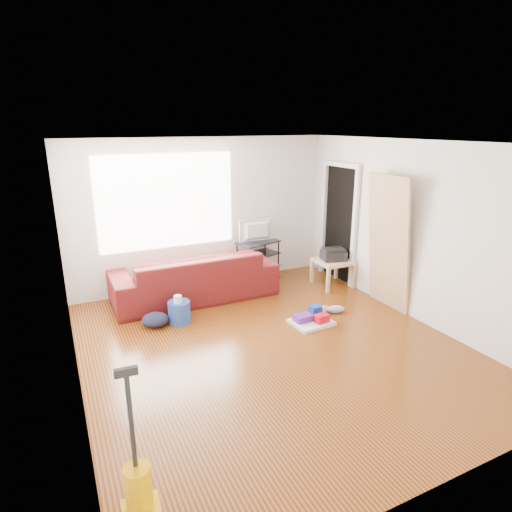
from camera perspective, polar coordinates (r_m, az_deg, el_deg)
name	(u,v)px	position (r m, az deg, el deg)	size (l,w,h in m)	color
room	(272,248)	(5.21, 2.15, 1.11)	(4.51, 5.01, 2.51)	#4E1B09
sofa	(195,297)	(7.04, -8.10, -5.48)	(2.57, 1.01, 0.75)	#4B0A18
tv_stand	(258,261)	(7.59, 0.27, -0.62)	(0.81, 0.59, 0.73)	black
tv	(258,231)	(7.44, 0.28, 3.36)	(0.65, 0.09, 0.38)	black
side_table	(333,264)	(7.47, 10.22, -1.05)	(0.58, 0.58, 0.46)	tan
printer	(333,254)	(7.42, 10.29, 0.23)	(0.45, 0.38, 0.21)	black
bucket	(180,322)	(6.25, -10.12, -8.63)	(0.31, 0.31, 0.31)	#264DAD
toilet_paper	(178,309)	(6.13, -10.33, -7.02)	(0.11, 0.11, 0.10)	white
cleaning_tray	(312,319)	(6.15, 7.46, -8.34)	(0.58, 0.48, 0.20)	white
backpack	(156,326)	(6.18, -13.22, -9.13)	(0.37, 0.30, 0.20)	#151832
sneakers	(328,310)	(6.48, 9.64, -7.07)	(0.51, 0.26, 0.11)	#B0B1C4
vacuum	(140,501)	(3.46, -15.19, -29.01)	(0.28, 0.31, 1.24)	#E2A100
door_panel	(382,306)	(6.94, 16.51, -6.41)	(0.04, 0.81, 2.03)	#AB824C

